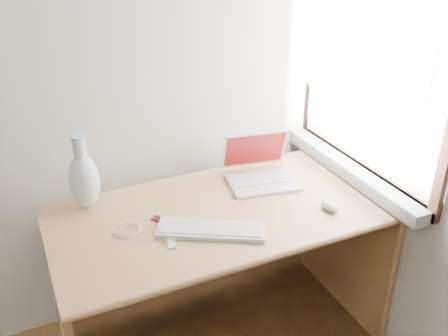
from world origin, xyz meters
name	(u,v)px	position (x,y,z in m)	size (l,w,h in m)	color
window	(367,66)	(1.72, 1.30, 1.28)	(0.11, 0.99, 1.10)	white
desk	(214,241)	(1.03, 1.37, 0.53)	(1.42, 0.71, 0.75)	tan
laptop	(259,171)	(1.29, 1.45, 0.80)	(0.34, 0.31, 0.21)	silver
external_keyboard	(211,230)	(0.93, 1.16, 0.76)	(0.43, 0.32, 0.02)	white
mouse	(330,206)	(1.44, 1.10, 0.77)	(0.06, 0.10, 0.03)	silver
ipod	(161,220)	(0.77, 1.31, 0.75)	(0.08, 0.09, 0.01)	red
cable_coil	(127,230)	(0.63, 1.30, 0.75)	(0.11, 0.11, 0.01)	white
remote	(171,242)	(0.76, 1.15, 0.75)	(0.03, 0.08, 0.01)	white
vase	(84,179)	(0.53, 1.55, 0.88)	(0.13, 0.13, 0.33)	white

